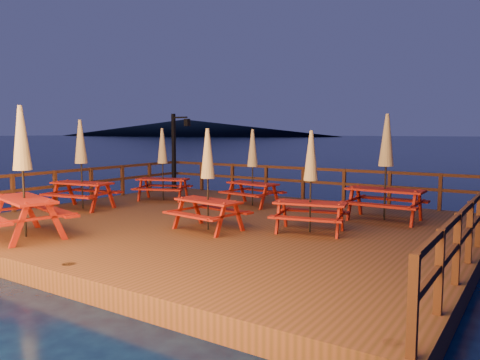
% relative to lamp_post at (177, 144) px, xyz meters
% --- Properties ---
extents(ground, '(500.00, 500.00, 0.00)m').
position_rel_lamp_post_xyz_m(ground, '(5.39, -4.55, -2.20)').
color(ground, black).
rests_on(ground, ground).
extents(deck, '(12.00, 10.00, 0.40)m').
position_rel_lamp_post_xyz_m(deck, '(5.39, -4.55, -2.00)').
color(deck, '#4B3018').
rests_on(deck, ground).
extents(deck_piles, '(11.44, 9.44, 1.40)m').
position_rel_lamp_post_xyz_m(deck_piles, '(5.39, -4.55, -2.50)').
color(deck_piles, '#361C11').
rests_on(deck_piles, ground).
extents(railing, '(11.80, 9.75, 1.10)m').
position_rel_lamp_post_xyz_m(railing, '(5.39, -2.77, -1.03)').
color(railing, '#361C11').
rests_on(railing, deck).
extents(lamp_post, '(0.85, 0.18, 3.00)m').
position_rel_lamp_post_xyz_m(lamp_post, '(0.00, 0.00, 0.00)').
color(lamp_post, black).
rests_on(lamp_post, deck).
extents(headland_left, '(180.00, 84.00, 9.00)m').
position_rel_lamp_post_xyz_m(headland_left, '(-154.61, 185.45, 2.30)').
color(headland_left, black).
rests_on(headland_left, ground).
extents(picnic_table_0, '(2.36, 2.11, 2.87)m').
position_rel_lamp_post_xyz_m(picnic_table_0, '(2.79, -8.31, -0.30)').
color(picnic_table_0, maroon).
rests_on(picnic_table_0, deck).
extents(picnic_table_1, '(2.07, 1.80, 2.65)m').
position_rel_lamp_post_xyz_m(picnic_table_1, '(0.73, -5.17, -0.42)').
color(picnic_table_1, maroon).
rests_on(picnic_table_1, deck).
extents(picnic_table_2, '(1.94, 1.59, 2.76)m').
position_rel_lamp_post_xyz_m(picnic_table_2, '(8.86, -2.08, -0.36)').
color(picnic_table_2, maroon).
rests_on(picnic_table_2, deck).
extents(picnic_table_3, '(1.89, 1.67, 2.33)m').
position_rel_lamp_post_xyz_m(picnic_table_3, '(7.84, -4.47, -0.58)').
color(picnic_table_3, maroon).
rests_on(picnic_table_3, deck).
extents(picnic_table_4, '(1.84, 1.59, 2.38)m').
position_rel_lamp_post_xyz_m(picnic_table_4, '(5.72, -5.54, -0.56)').
color(picnic_table_4, maroon).
rests_on(picnic_table_4, deck).
extents(picnic_table_5, '(2.08, 1.91, 2.41)m').
position_rel_lamp_post_xyz_m(picnic_table_5, '(1.55, -2.52, -0.54)').
color(picnic_table_5, maroon).
rests_on(picnic_table_5, deck).
extents(picnic_table_6, '(1.85, 1.61, 2.37)m').
position_rel_lamp_post_xyz_m(picnic_table_6, '(4.69, -1.87, -0.56)').
color(picnic_table_6, maroon).
rests_on(picnic_table_6, deck).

